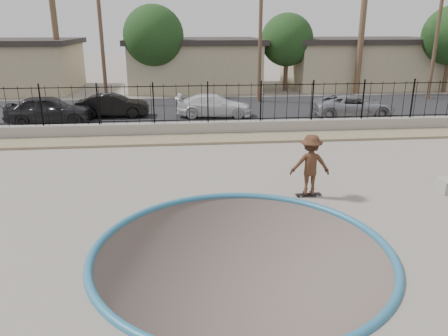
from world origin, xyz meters
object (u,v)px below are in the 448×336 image
car_b (113,105)px  car_c (214,105)px  skater (310,168)px  skateboard (308,194)px  car_d (353,106)px  car_a (49,110)px

car_b → car_c: (5.62, -0.43, -0.03)m
skater → skateboard: size_ratio=2.30×
skateboard → car_b: 14.73m
car_d → car_a: bearing=93.3°
skater → car_c: (-1.88, 12.23, -0.26)m
skateboard → car_d: car_d is taller
car_b → car_c: car_b is taller
skater → car_a: bearing=-40.6°
car_b → car_a: bearing=114.7°
car_a → car_d: bearing=-91.3°
skater → car_b: bearing=-53.2°
skateboard → car_d: (5.81, 11.23, 0.61)m
skater → car_d: size_ratio=0.41×
car_c → car_d: 7.76m
skater → car_b: (-7.51, 12.65, -0.23)m
skater → skateboard: 0.86m
skater → skateboard: (0.00, 0.00, -0.86)m
car_a → car_b: car_a is taller
car_d → car_b: bearing=87.2°
skateboard → car_c: size_ratio=0.19×
skateboard → car_a: 15.44m
car_b → car_d: (13.32, -1.42, -0.02)m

